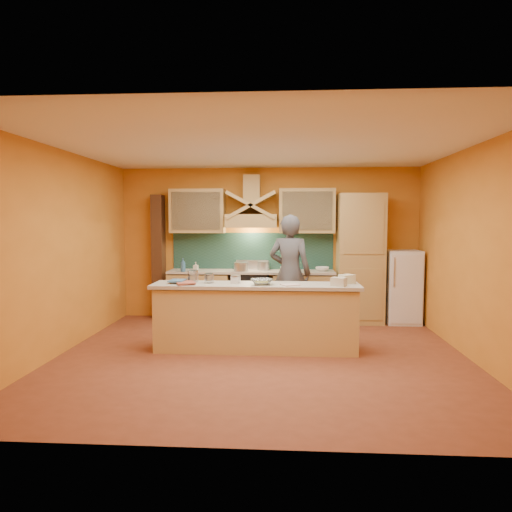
# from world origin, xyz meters

# --- Properties ---
(floor) EXTENTS (5.50, 5.00, 0.01)m
(floor) POSITION_xyz_m (0.00, 0.00, 0.00)
(floor) COLOR brown
(floor) RESTS_ON ground
(ceiling) EXTENTS (5.50, 5.00, 0.01)m
(ceiling) POSITION_xyz_m (0.00, 0.00, 2.80)
(ceiling) COLOR white
(ceiling) RESTS_ON wall_back
(wall_back) EXTENTS (5.50, 0.02, 2.80)m
(wall_back) POSITION_xyz_m (0.00, 2.50, 1.40)
(wall_back) COLOR orange
(wall_back) RESTS_ON floor
(wall_front) EXTENTS (5.50, 0.02, 2.80)m
(wall_front) POSITION_xyz_m (0.00, -2.50, 1.40)
(wall_front) COLOR orange
(wall_front) RESTS_ON floor
(wall_left) EXTENTS (0.02, 5.00, 2.80)m
(wall_left) POSITION_xyz_m (-2.75, 0.00, 1.40)
(wall_left) COLOR orange
(wall_left) RESTS_ON floor
(wall_right) EXTENTS (0.02, 5.00, 2.80)m
(wall_right) POSITION_xyz_m (2.75, 0.00, 1.40)
(wall_right) COLOR orange
(wall_right) RESTS_ON floor
(base_cabinet_left) EXTENTS (1.10, 0.60, 0.86)m
(base_cabinet_left) POSITION_xyz_m (-1.25, 2.20, 0.43)
(base_cabinet_left) COLOR tan
(base_cabinet_left) RESTS_ON floor
(base_cabinet_right) EXTENTS (1.10, 0.60, 0.86)m
(base_cabinet_right) POSITION_xyz_m (0.65, 2.20, 0.43)
(base_cabinet_right) COLOR tan
(base_cabinet_right) RESTS_ON floor
(counter_top) EXTENTS (3.00, 0.62, 0.04)m
(counter_top) POSITION_xyz_m (-0.30, 2.20, 0.90)
(counter_top) COLOR beige
(counter_top) RESTS_ON base_cabinet_left
(stove) EXTENTS (0.60, 0.58, 0.90)m
(stove) POSITION_xyz_m (-0.30, 2.20, 0.45)
(stove) COLOR black
(stove) RESTS_ON floor
(backsplash) EXTENTS (3.00, 0.03, 0.70)m
(backsplash) POSITION_xyz_m (-0.30, 2.48, 1.25)
(backsplash) COLOR #1B3C34
(backsplash) RESTS_ON wall_back
(range_hood) EXTENTS (0.92, 0.50, 0.24)m
(range_hood) POSITION_xyz_m (-0.30, 2.25, 1.82)
(range_hood) COLOR tan
(range_hood) RESTS_ON wall_back
(hood_chimney) EXTENTS (0.30, 0.30, 0.50)m
(hood_chimney) POSITION_xyz_m (-0.30, 2.35, 2.40)
(hood_chimney) COLOR tan
(hood_chimney) RESTS_ON wall_back
(upper_cabinet_left) EXTENTS (1.00, 0.35, 0.80)m
(upper_cabinet_left) POSITION_xyz_m (-1.30, 2.33, 2.00)
(upper_cabinet_left) COLOR tan
(upper_cabinet_left) RESTS_ON wall_back
(upper_cabinet_right) EXTENTS (1.00, 0.35, 0.80)m
(upper_cabinet_right) POSITION_xyz_m (0.70, 2.33, 2.00)
(upper_cabinet_right) COLOR tan
(upper_cabinet_right) RESTS_ON wall_back
(pantry_column) EXTENTS (0.80, 0.60, 2.30)m
(pantry_column) POSITION_xyz_m (1.65, 2.20, 1.15)
(pantry_column) COLOR tan
(pantry_column) RESTS_ON floor
(fridge) EXTENTS (0.58, 0.60, 1.30)m
(fridge) POSITION_xyz_m (2.40, 2.20, 0.65)
(fridge) COLOR white
(fridge) RESTS_ON floor
(trim_column_left) EXTENTS (0.20, 0.30, 2.30)m
(trim_column_left) POSITION_xyz_m (-2.05, 2.35, 1.15)
(trim_column_left) COLOR #472816
(trim_column_left) RESTS_ON floor
(island_body) EXTENTS (2.80, 0.55, 0.88)m
(island_body) POSITION_xyz_m (-0.10, 0.30, 0.44)
(island_body) COLOR #DCBA71
(island_body) RESTS_ON floor
(island_top) EXTENTS (2.90, 0.62, 0.05)m
(island_top) POSITION_xyz_m (-0.10, 0.30, 0.92)
(island_top) COLOR beige
(island_top) RESTS_ON island_body
(person) EXTENTS (0.80, 0.63, 1.93)m
(person) POSITION_xyz_m (0.39, 1.48, 0.96)
(person) COLOR #4C4C51
(person) RESTS_ON floor
(pot_large) EXTENTS (0.34, 0.34, 0.17)m
(pot_large) POSITION_xyz_m (-0.47, 2.05, 0.98)
(pot_large) COLOR silver
(pot_large) RESTS_ON stove
(pot_small) EXTENTS (0.26, 0.26, 0.16)m
(pot_small) POSITION_xyz_m (-0.08, 2.29, 0.98)
(pot_small) COLOR silver
(pot_small) RESTS_ON stove
(soap_bottle_a) EXTENTS (0.09, 0.09, 0.17)m
(soap_bottle_a) POSITION_xyz_m (-1.28, 2.01, 1.00)
(soap_bottle_a) COLOR beige
(soap_bottle_a) RESTS_ON counter_top
(soap_bottle_b) EXTENTS (0.09, 0.10, 0.24)m
(soap_bottle_b) POSITION_xyz_m (-1.50, 1.94, 1.04)
(soap_bottle_b) COLOR #33628D
(soap_bottle_b) RESTS_ON counter_top
(bowl_back) EXTENTS (0.25, 0.25, 0.08)m
(bowl_back) POSITION_xyz_m (0.98, 2.20, 0.96)
(bowl_back) COLOR white
(bowl_back) RESTS_ON counter_top
(dish_rack) EXTENTS (0.33, 0.29, 0.10)m
(dish_rack) POSITION_xyz_m (0.39, 2.05, 0.97)
(dish_rack) COLOR white
(dish_rack) RESTS_ON counter_top
(book_lower) EXTENTS (0.36, 0.41, 0.03)m
(book_lower) POSITION_xyz_m (-1.19, 0.17, 0.96)
(book_lower) COLOR #A04D39
(book_lower) RESTS_ON island_top
(book_upper) EXTENTS (0.23, 0.30, 0.02)m
(book_upper) POSITION_xyz_m (-1.32, 0.32, 0.98)
(book_upper) COLOR #3F678A
(book_upper) RESTS_ON island_top
(jar_large) EXTENTS (0.17, 0.17, 0.17)m
(jar_large) POSITION_xyz_m (-1.01, 0.43, 1.03)
(jar_large) COLOR silver
(jar_large) RESTS_ON island_top
(jar_small) EXTENTS (0.16, 0.16, 0.14)m
(jar_small) POSITION_xyz_m (-0.77, 0.35, 1.01)
(jar_small) COLOR silver
(jar_small) RESTS_ON island_top
(kitchen_scale) EXTENTS (0.13, 0.13, 0.09)m
(kitchen_scale) POSITION_xyz_m (-0.39, 0.34, 0.99)
(kitchen_scale) COLOR silver
(kitchen_scale) RESTS_ON island_top
(mixing_bowl) EXTENTS (0.37, 0.37, 0.08)m
(mixing_bowl) POSITION_xyz_m (-0.01, 0.24, 0.98)
(mixing_bowl) COLOR white
(mixing_bowl) RESTS_ON island_top
(cloth) EXTENTS (0.28, 0.26, 0.02)m
(cloth) POSITION_xyz_m (0.38, 0.18, 0.95)
(cloth) COLOR beige
(cloth) RESTS_ON island_top
(grocery_bag_a) EXTENTS (0.25, 0.24, 0.13)m
(grocery_bag_a) POSITION_xyz_m (1.18, 0.41, 1.01)
(grocery_bag_a) COLOR beige
(grocery_bag_a) RESTS_ON island_top
(grocery_bag_b) EXTENTS (0.24, 0.22, 0.12)m
(grocery_bag_b) POSITION_xyz_m (1.04, 0.15, 1.00)
(grocery_bag_b) COLOR beige
(grocery_bag_b) RESTS_ON island_top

